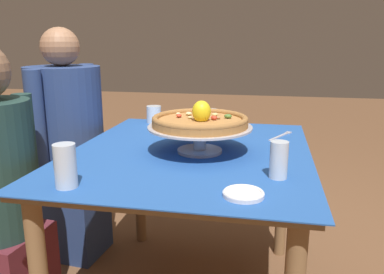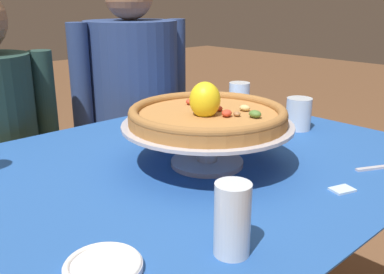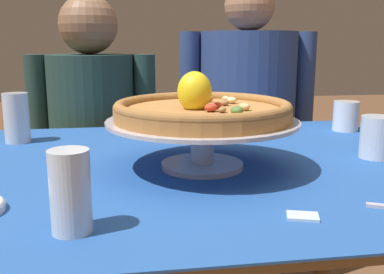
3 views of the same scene
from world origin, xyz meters
The scene contains 9 objects.
dining_table centered at (0.00, 0.00, 0.62)m, with size 1.18×0.97×0.72m.
pizza_stand centered at (-0.02, -0.04, 0.80)m, with size 0.42×0.42×0.11m.
pizza centered at (-0.02, -0.04, 0.86)m, with size 0.39×0.39×0.11m.
water_glass_back_right centered at (0.51, 0.31, 0.76)m, with size 0.08×0.08×0.09m.
water_glass_side_right centered at (0.41, -0.02, 0.77)m, with size 0.08×0.08×0.10m.
water_glass_front_left centered at (-0.27, -0.35, 0.78)m, with size 0.06×0.06×0.12m.
side_plate centered at (-0.45, -0.25, 0.73)m, with size 0.12×0.12×0.02m.
sugar_packet centered at (0.09, -0.35, 0.73)m, with size 0.05×0.04×0.01m, color silver.
diner_right centered at (0.30, 0.73, 0.62)m, with size 0.54×0.41×1.23m.
Camera 2 is at (-0.73, -0.76, 1.12)m, focal length 40.18 mm.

